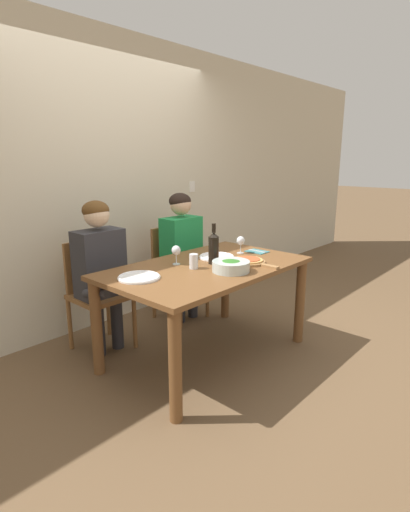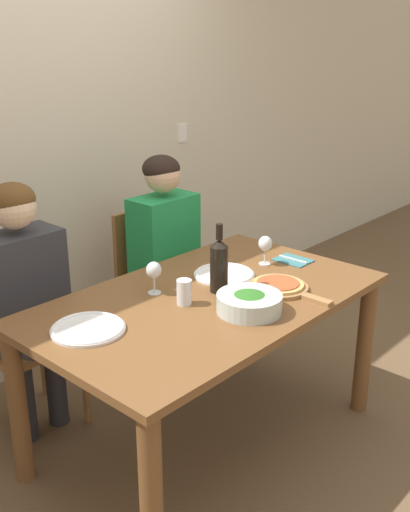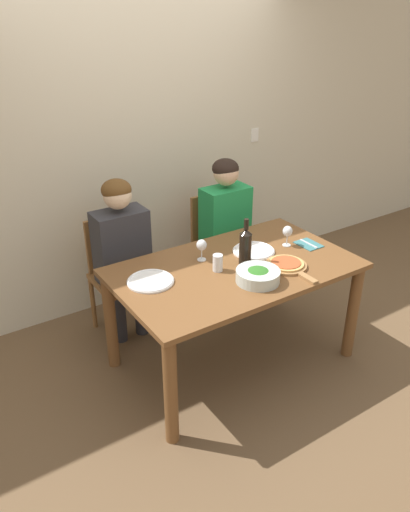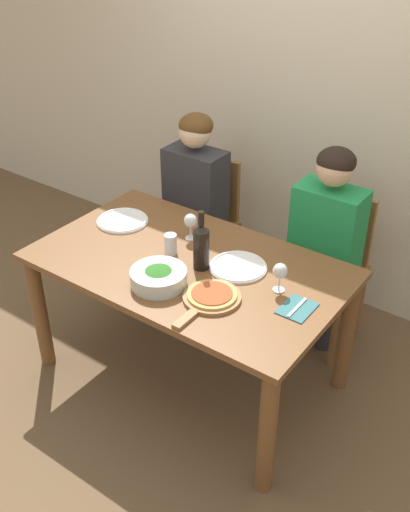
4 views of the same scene
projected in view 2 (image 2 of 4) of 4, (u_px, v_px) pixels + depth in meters
The scene contains 16 objects.
ground_plane at pixel (207, 439), 2.92m from camera, with size 40.00×40.00×0.00m, color brown.
back_wall at pixel (38, 136), 3.25m from camera, with size 10.00×0.06×2.70m.
dining_table at pixel (207, 320), 2.70m from camera, with size 1.60×0.95×0.76m.
chair_left at pixel (18, 330), 2.92m from camera, with size 0.42×0.42×0.90m.
chair_right at pixel (155, 278), 3.56m from camera, with size 0.42×0.42×0.90m.
person_woman at pixel (24, 288), 2.77m from camera, with size 0.47×0.51×1.25m.
person_man at pixel (166, 241), 3.41m from camera, with size 0.47×0.51×1.25m.
wine_bottle at pixel (218, 264), 2.68m from camera, with size 0.08×0.08×0.32m.
broccoli_bowl at pixel (250, 302), 2.50m from camera, with size 0.28×0.28×0.09m.
dinner_plate_left at pixel (88, 329), 2.34m from camera, with size 0.29×0.29×0.02m.
dinner_plate_right at pixel (224, 274), 2.89m from camera, with size 0.29×0.29×0.02m.
pizza_on_board at pixel (280, 287), 2.73m from camera, with size 0.28×0.42×0.04m.
wine_glass_left at pixel (154, 272), 2.66m from camera, with size 0.07×0.07×0.15m.
wine_glass_right at pixel (265, 245), 3.01m from camera, with size 0.07×0.07×0.15m.
water_tumbler at pixel (184, 292), 2.57m from camera, with size 0.07×0.07×0.11m.
fork_on_napkin at pixel (293, 260), 3.10m from camera, with size 0.14×0.18×0.01m.
Camera 2 is at (-1.82, -1.64, 1.83)m, focal length 42.00 mm.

